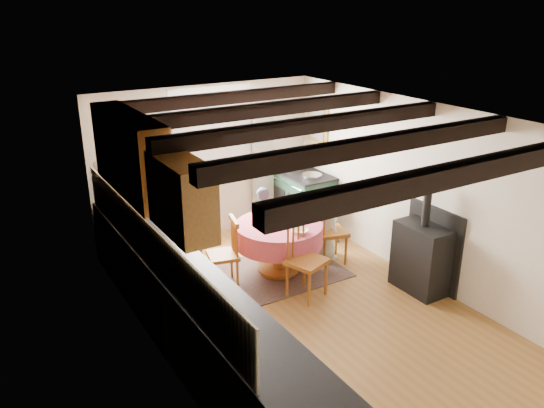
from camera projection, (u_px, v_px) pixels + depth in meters
floor at (306, 312)px, 6.63m from camera, size 3.60×5.50×0.00m
ceiling at (311, 117)px, 5.78m from camera, size 3.60×5.50×0.00m
wall_back at (207, 163)px, 8.40m from camera, size 3.60×0.00×2.40m
wall_front at (522, 343)px, 4.00m from camera, size 3.60×0.00×2.40m
wall_left at (158, 257)px, 5.33m from camera, size 0.00×5.50×2.40m
wall_right at (422, 194)px, 7.08m from camera, size 0.00×5.50×2.40m
beam_a at (459, 173)px, 4.21m from camera, size 3.60×0.16×0.16m
beam_b at (373, 145)px, 5.01m from camera, size 3.60×0.16×0.16m
beam_c at (311, 125)px, 5.81m from camera, size 3.60×0.16×0.16m
beam_d at (263, 110)px, 6.61m from camera, size 3.60×0.16×0.16m
beam_e at (226, 98)px, 7.41m from camera, size 3.60×0.16×0.16m
splash_left at (149, 246)px, 5.58m from camera, size 0.02×4.50×0.55m
splash_back at (144, 173)px, 7.90m from camera, size 1.40×0.02×0.55m
base_cabinet_left at (190, 316)px, 5.74m from camera, size 0.60×5.30×0.88m
base_cabinet_back at (152, 229)px, 7.92m from camera, size 1.30×0.60×0.88m
worktop_left at (189, 277)px, 5.59m from camera, size 0.64×5.30×0.04m
worktop_back at (150, 199)px, 7.74m from camera, size 1.30×0.64×0.04m
wall_cabinet_glass at (130, 153)px, 6.11m from camera, size 0.34×1.80×0.90m
wall_cabinet_solid at (181, 196)px, 4.92m from camera, size 0.34×0.90×0.70m
window_frame at (212, 137)px, 8.30m from camera, size 1.34×0.03×1.54m
window_pane at (212, 137)px, 8.30m from camera, size 1.20×0.01×1.40m
curtain_left at (163, 179)px, 7.99m from camera, size 0.35×0.10×2.10m
curtain_right at (263, 162)px, 8.82m from camera, size 0.35×0.10×2.10m
curtain_rod at (213, 98)px, 8.02m from camera, size 2.00×0.03×0.03m
wall_picture at (318, 124)px, 8.73m from camera, size 0.04×0.50×0.60m
wall_plate at (266, 124)px, 8.71m from camera, size 0.30×0.02×0.30m
rug at (278, 271)px, 7.60m from camera, size 1.71×1.33×0.01m
dining_table at (279, 248)px, 7.47m from camera, size 1.20×1.20×0.72m
chair_near at (307, 259)px, 6.81m from camera, size 0.58×0.60×1.05m
chair_left at (223, 253)px, 7.11m from camera, size 0.50×0.49×0.93m
chair_right at (331, 229)px, 7.75m from camera, size 0.54×0.53×1.00m
aga_range at (303, 200)px, 8.96m from camera, size 0.66×1.03×0.95m
cast_iron_stove at (423, 240)px, 6.91m from camera, size 0.42×0.70×1.41m
child_far at (262, 222)px, 7.93m from camera, size 0.39×0.26×1.06m
child_right at (325, 224)px, 7.82m from camera, size 0.36×0.53×1.07m
bowl_a at (300, 231)px, 7.06m from camera, size 0.29×0.29×0.05m
bowl_b at (288, 220)px, 7.42m from camera, size 0.20×0.20×0.06m
cup at (277, 221)px, 7.33m from camera, size 0.14×0.14×0.10m
canister_tall at (128, 195)px, 7.48m from camera, size 0.15×0.15×0.25m
canister_wide at (150, 191)px, 7.73m from camera, size 0.17×0.17×0.18m
canister_slim at (169, 186)px, 7.78m from camera, size 0.10×0.10×0.28m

